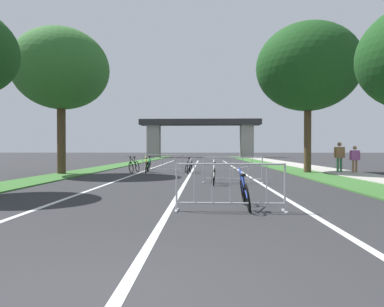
% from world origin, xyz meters
% --- Properties ---
extents(grass_verge_left, '(2.00, 67.99, 0.05)m').
position_xyz_m(grass_verge_left, '(-6.46, 27.81, 0.03)').
color(grass_verge_left, '#386B2D').
rests_on(grass_verge_left, ground).
extents(grass_verge_right, '(2.00, 67.99, 0.05)m').
position_xyz_m(grass_verge_right, '(6.46, 27.81, 0.03)').
color(grass_verge_right, '#386B2D').
rests_on(grass_verge_right, ground).
extents(sidewalk_path_right, '(2.21, 67.99, 0.08)m').
position_xyz_m(sidewalk_path_right, '(8.57, 27.81, 0.04)').
color(sidewalk_path_right, '#ADA89E').
rests_on(sidewalk_path_right, ground).
extents(lane_stripe_center, '(0.14, 39.33, 0.01)m').
position_xyz_m(lane_stripe_center, '(0.00, 19.67, 0.00)').
color(lane_stripe_center, silver).
rests_on(lane_stripe_center, ground).
extents(lane_stripe_right_lane, '(0.14, 39.33, 0.01)m').
position_xyz_m(lane_stripe_right_lane, '(3.00, 19.67, 0.00)').
color(lane_stripe_right_lane, silver).
rests_on(lane_stripe_right_lane, ground).
extents(lane_stripe_left_lane, '(0.14, 39.33, 0.01)m').
position_xyz_m(lane_stripe_left_lane, '(-3.00, 19.67, 0.00)').
color(lane_stripe_left_lane, silver).
rests_on(lane_stripe_left_lane, ground).
extents(overpass_bridge, '(20.72, 3.48, 6.54)m').
position_xyz_m(overpass_bridge, '(0.00, 56.19, 4.58)').
color(overpass_bridge, '#2D2D30').
rests_on(overpass_bridge, ground).
extents(tree_left_cypress_far, '(5.12, 5.12, 7.89)m').
position_xyz_m(tree_left_cypress_far, '(-6.97, 15.47, 5.69)').
color(tree_left_cypress_far, '#4C3823').
rests_on(tree_left_cypress_far, ground).
extents(tree_right_pine_far, '(5.83, 5.83, 8.52)m').
position_xyz_m(tree_right_pine_far, '(6.67, 16.98, 6.02)').
color(tree_right_pine_far, '#4C3823').
rests_on(tree_right_pine_far, ground).
extents(crowd_barrier_nearest, '(2.41, 0.46, 1.05)m').
position_xyz_m(crowd_barrier_nearest, '(1.34, 4.69, 0.52)').
color(crowd_barrier_nearest, '#ADADB2').
rests_on(crowd_barrier_nearest, ground).
extents(crowd_barrier_second, '(2.42, 0.52, 1.05)m').
position_xyz_m(crowd_barrier_second, '(1.91, 10.99, 0.52)').
color(crowd_barrier_second, '#ADADB2').
rests_on(crowd_barrier_second, ground).
extents(crowd_barrier_third, '(2.42, 0.54, 1.05)m').
position_xyz_m(crowd_barrier_third, '(-1.70, 17.29, 0.52)').
color(crowd_barrier_third, '#ADADB2').
rests_on(crowd_barrier_third, ground).
extents(bicycle_white_0, '(0.52, 1.70, 0.97)m').
position_xyz_m(bicycle_white_0, '(1.12, 10.44, 0.37)').
color(bicycle_white_0, black).
rests_on(bicycle_white_0, ground).
extents(bicycle_purple_1, '(0.55, 1.72, 1.00)m').
position_xyz_m(bicycle_purple_1, '(-0.15, 17.66, 0.38)').
color(bicycle_purple_1, black).
rests_on(bicycle_purple_1, ground).
extents(bicycle_black_2, '(0.58, 1.73, 1.02)m').
position_xyz_m(bicycle_black_2, '(-3.27, 16.74, 0.38)').
color(bicycle_black_2, black).
rests_on(bicycle_black_2, ground).
extents(bicycle_green_3, '(0.47, 1.70, 0.98)m').
position_xyz_m(bicycle_green_3, '(-2.46, 16.69, 0.37)').
color(bicycle_green_3, black).
rests_on(bicycle_green_3, ground).
extents(bicycle_silver_4, '(0.55, 1.64, 0.92)m').
position_xyz_m(bicycle_silver_4, '(-0.08, 16.74, 0.36)').
color(bicycle_silver_4, black).
rests_on(bicycle_silver_4, ground).
extents(bicycle_blue_5, '(0.50, 1.67, 0.94)m').
position_xyz_m(bicycle_blue_5, '(1.70, 5.11, 0.35)').
color(bicycle_blue_5, black).
rests_on(bicycle_blue_5, ground).
extents(bicycle_yellow_6, '(0.66, 1.64, 0.97)m').
position_xyz_m(bicycle_yellow_6, '(-2.70, 17.69, 0.37)').
color(bicycle_yellow_6, black).
rests_on(bicycle_yellow_6, ground).
extents(pedestrian_in_red_jacket, '(0.64, 0.33, 1.77)m').
position_xyz_m(pedestrian_in_red_jacket, '(8.46, 16.98, 1.08)').
color(pedestrian_in_red_jacket, '#33723F').
rests_on(pedestrian_in_red_jacket, ground).
extents(pedestrian_strolling, '(0.56, 0.30, 1.55)m').
position_xyz_m(pedestrian_strolling, '(9.08, 16.41, 0.94)').
color(pedestrian_strolling, olive).
rests_on(pedestrian_strolling, ground).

